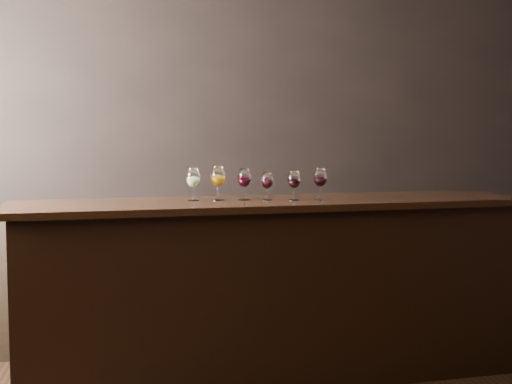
{
  "coord_description": "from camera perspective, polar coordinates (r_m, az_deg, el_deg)",
  "views": [
    {
      "loc": [
        -0.57,
        -3.09,
        1.55
      ],
      "look_at": [
        0.11,
        1.26,
        1.18
      ],
      "focal_mm": 50.0,
      "sensor_mm": 36.0,
      "label": 1
    }
  ],
  "objects": [
    {
      "name": "room_shell",
      "position": [
        3.23,
        -2.89,
        9.38
      ],
      "size": [
        5.02,
        4.52,
        2.81
      ],
      "color": "black",
      "rests_on": "ground"
    },
    {
      "name": "bar_counter",
      "position": [
        4.53,
        1.42,
        -8.04
      ],
      "size": [
        3.17,
        1.0,
        1.09
      ],
      "primitive_type": "cube",
      "rotation": [
        0.0,
        0.0,
        0.11
      ],
      "color": "black",
      "rests_on": "ground"
    },
    {
      "name": "bar_top",
      "position": [
        4.44,
        1.44,
        -0.89
      ],
      "size": [
        3.28,
        1.09,
        0.04
      ],
      "primitive_type": "cube",
      "rotation": [
        0.0,
        0.0,
        0.11
      ],
      "color": "black",
      "rests_on": "bar_counter"
    },
    {
      "name": "back_bar_shelf",
      "position": [
        5.23,
        -8.33,
        -7.05
      ],
      "size": [
        2.69,
        0.4,
        0.97
      ],
      "primitive_type": "cube",
      "color": "black",
      "rests_on": "ground"
    },
    {
      "name": "glass_white",
      "position": [
        4.4,
        -5.03,
        1.09
      ],
      "size": [
        0.09,
        0.09,
        0.2
      ],
      "color": "white",
      "rests_on": "bar_top"
    },
    {
      "name": "glass_amber",
      "position": [
        4.41,
        -3.06,
        1.21
      ],
      "size": [
        0.09,
        0.09,
        0.21
      ],
      "color": "white",
      "rests_on": "bar_top"
    },
    {
      "name": "glass_red_a",
      "position": [
        4.42,
        -0.94,
        1.09
      ],
      "size": [
        0.08,
        0.08,
        0.2
      ],
      "color": "white",
      "rests_on": "bar_top"
    },
    {
      "name": "glass_red_b",
      "position": [
        4.42,
        0.9,
        0.89
      ],
      "size": [
        0.07,
        0.07,
        0.18
      ],
      "color": "white",
      "rests_on": "bar_top"
    },
    {
      "name": "glass_red_c",
      "position": [
        4.41,
        3.06,
        0.97
      ],
      "size": [
        0.08,
        0.08,
        0.19
      ],
      "color": "white",
      "rests_on": "bar_top"
    },
    {
      "name": "glass_red_d",
      "position": [
        4.47,
        5.17,
        1.12
      ],
      "size": [
        0.08,
        0.08,
        0.2
      ],
      "color": "white",
      "rests_on": "bar_top"
    }
  ]
}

